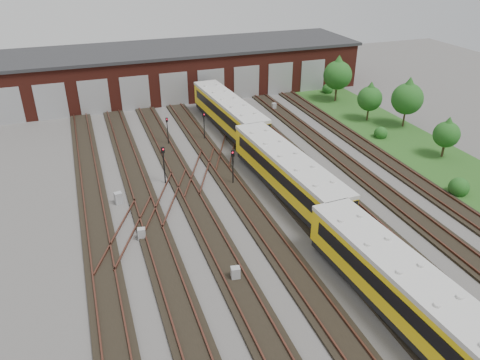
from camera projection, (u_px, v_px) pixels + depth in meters
name	position (u px, v px, depth m)	size (l,w,h in m)	color
ground	(305.00, 246.00, 33.78)	(120.00, 120.00, 0.00)	#413E3C
track_network	(300.00, 241.00, 34.17)	(30.40, 70.00, 0.33)	black
maintenance_shed	(178.00, 69.00, 65.62)	(51.00, 12.50, 6.35)	#521C14
grass_verge	(428.00, 155.00, 47.73)	(8.00, 55.00, 0.05)	#20521B
metro_train	(287.00, 172.00, 39.83)	(3.88, 48.18, 3.31)	black
signal_mast_0	(164.00, 160.00, 41.38)	(0.32, 0.30, 3.54)	black
signal_mast_1	(167.00, 128.00, 49.12)	(0.24, 0.22, 3.10)	black
signal_mast_2	(233.00, 163.00, 41.17)	(0.33, 0.32, 3.36)	black
signal_mast_3	(204.00, 123.00, 50.43)	(0.27, 0.25, 3.09)	black
relay_cabinet_0	(142.00, 234.00, 34.40)	(0.55, 0.46, 0.91)	#9C9EA1
relay_cabinet_1	(118.00, 198.00, 38.96)	(0.61, 0.51, 1.02)	#9C9EA1
relay_cabinet_2	(236.00, 274.00, 30.32)	(0.58, 0.48, 0.97)	#9C9EA1
relay_cabinet_3	(274.00, 106.00, 60.03)	(0.52, 0.43, 0.87)	#9C9EA1
relay_cabinet_4	(338.00, 194.00, 39.68)	(0.59, 0.49, 0.98)	#9C9EA1
tree_0	(338.00, 72.00, 61.42)	(3.75, 3.75, 6.21)	#362B18
tree_1	(370.00, 96.00, 55.23)	(2.91, 2.91, 4.82)	#362B18
tree_2	(408.00, 95.00, 53.11)	(3.58, 3.58, 5.93)	#362B18
tree_3	(447.00, 131.00, 46.11)	(2.60, 2.60, 4.30)	#362B18
bush_0	(459.00, 185.00, 40.26)	(1.75, 1.75, 1.75)	#164D16
bush_1	(381.00, 131.00, 51.55)	(1.47, 1.47, 1.47)	#164D16
bush_2	(328.00, 88.00, 66.22)	(1.53, 1.53, 1.53)	#164D16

